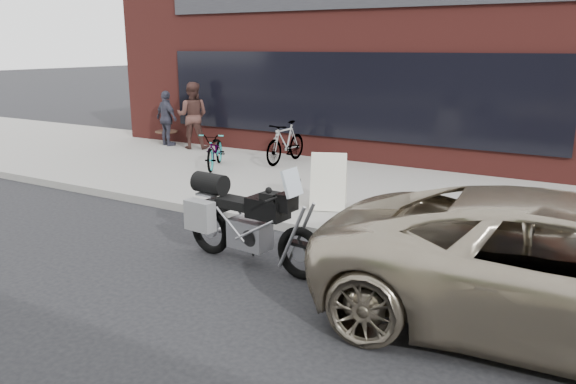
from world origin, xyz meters
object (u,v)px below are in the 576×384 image
object	(u,v)px
cafe_patron_left	(193,116)
cafe_patron_right	(167,118)
cafe_table	(166,132)
minivan	(576,272)
bicycle_front	(215,150)
sandwich_sign	(329,180)
motorcycle	(243,220)
bicycle_rear	(286,142)

from	to	relation	value
cafe_patron_left	cafe_patron_right	bearing A→B (deg)	-23.44
cafe_table	cafe_patron_right	world-z (taller)	cafe_patron_right
minivan	cafe_patron_right	bearing A→B (deg)	57.02
minivan	cafe_patron_left	distance (m)	11.25
bicycle_front	cafe_patron_right	xyz separation A→B (m)	(-2.92, 1.65, 0.35)
cafe_patron_left	cafe_table	bearing A→B (deg)	-35.65
bicycle_front	cafe_table	world-z (taller)	bicycle_front
bicycle_front	minivan	bearing A→B (deg)	-55.52
cafe_patron_left	sandwich_sign	bearing A→B (deg)	125.06
cafe_patron_right	cafe_patron_left	bearing A→B (deg)	-163.28
motorcycle	bicycle_front	xyz separation A→B (m)	(-3.66, 4.17, -0.05)
bicycle_front	cafe_table	xyz separation A→B (m)	(-3.19, 1.89, -0.08)
sandwich_sign	cafe_table	size ratio (longest dim) A/B	1.52
sandwich_sign	cafe_patron_left	size ratio (longest dim) A/B	0.54
bicycle_front	sandwich_sign	size ratio (longest dim) A/B	1.63
minivan	cafe_patron_right	world-z (taller)	cafe_patron_right
bicycle_front	bicycle_rear	distance (m)	1.68
minivan	bicycle_front	size ratio (longest dim) A/B	3.28
bicycle_rear	cafe_table	size ratio (longest dim) A/B	2.59
cafe_patron_right	sandwich_sign	bearing A→B (deg)	168.89
minivan	cafe_patron_right	size ratio (longest dim) A/B	3.38
bicycle_front	bicycle_rear	size ratio (longest dim) A/B	0.96
bicycle_front	sandwich_sign	world-z (taller)	sandwich_sign
bicycle_rear	sandwich_sign	world-z (taller)	bicycle_rear
motorcycle	sandwich_sign	xyz separation A→B (m)	(0.02, 2.53, 0.02)
cafe_table	cafe_patron_left	distance (m)	1.31
sandwich_sign	cafe_patron_left	bearing A→B (deg)	128.41
cafe_table	cafe_patron_right	size ratio (longest dim) A/B	0.41
bicycle_rear	cafe_patron_left	xyz separation A→B (m)	(-3.12, 0.40, 0.40)
bicycle_rear	cafe_table	bearing A→B (deg)	173.54
minivan	bicycle_rear	distance (m)	8.47
bicycle_rear	cafe_patron_right	bearing A→B (deg)	176.44
cafe_patron_right	minivan	bearing A→B (deg)	166.49
cafe_table	bicycle_front	bearing A→B (deg)	-30.71
cafe_table	minivan	bearing A→B (deg)	-29.28
motorcycle	cafe_table	bearing A→B (deg)	143.82
motorcycle	minivan	bearing A→B (deg)	5.48
cafe_patron_right	motorcycle	bearing A→B (deg)	153.89
minivan	bicycle_rear	world-z (taller)	minivan
minivan	bicycle_front	distance (m)	8.67
cafe_table	cafe_patron_right	bearing A→B (deg)	-42.73
motorcycle	cafe_patron_left	bearing A→B (deg)	139.54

